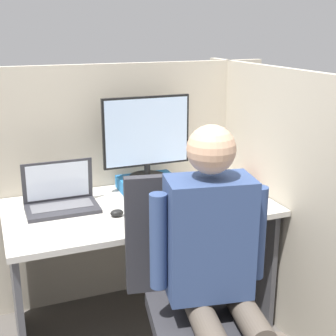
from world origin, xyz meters
TOP-DOWN VIEW (x-y plane):
  - cubicle_panel_back at (0.00, 0.77)m, footprint 1.91×0.04m
  - cubicle_panel_right at (0.73, 0.30)m, footprint 0.04×1.39m
  - desk at (0.00, 0.37)m, footprint 1.41×0.75m
  - paper_box at (0.12, 0.59)m, footprint 0.33×0.22m
  - monitor at (0.12, 0.60)m, footprint 0.51×0.21m
  - laptop at (-0.40, 0.48)m, footprint 0.37×0.23m
  - mouse at (-0.16, 0.26)m, footprint 0.07×0.05m
  - stapler at (0.62, 0.39)m, footprint 0.05×0.16m
  - carrot_toy at (-0.01, 0.15)m, footprint 0.04×0.14m
  - office_chair at (0.04, -0.24)m, footprint 0.55×0.60m
  - person at (0.07, -0.40)m, footprint 0.47×0.49m

SIDE VIEW (x-z plane):
  - office_chair at x=0.04m, z-range 0.02..1.06m
  - desk at x=0.00m, z-range 0.18..0.92m
  - cubicle_panel_back at x=0.00m, z-range 0.00..1.45m
  - cubicle_panel_right at x=0.73m, z-range 0.00..1.45m
  - mouse at x=-0.16m, z-range 0.74..0.77m
  - carrot_toy at x=-0.01m, z-range 0.74..0.78m
  - person at x=0.07m, z-range 0.11..1.41m
  - stapler at x=0.62m, z-range 0.74..0.79m
  - paper_box at x=0.12m, z-range 0.74..0.81m
  - laptop at x=-0.40m, z-range 0.66..0.91m
  - monitor at x=0.12m, z-range 0.82..1.29m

